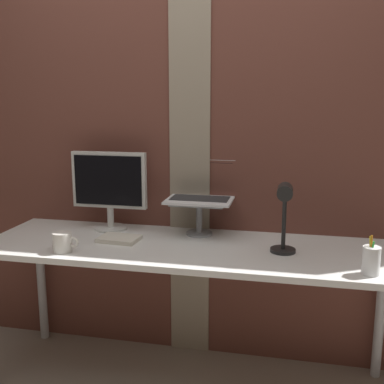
{
  "coord_description": "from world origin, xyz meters",
  "views": [
    {
      "loc": [
        0.51,
        -2.11,
        1.46
      ],
      "look_at": [
        0.03,
        0.14,
        0.99
      ],
      "focal_mm": 43.53,
      "sensor_mm": 36.0,
      "label": 1
    }
  ],
  "objects": [
    {
      "name": "ground_plane",
      "position": [
        0.0,
        0.0,
        0.0
      ],
      "size": [
        6.0,
        6.0,
        0.0
      ],
      "primitive_type": "plane",
      "color": "gray"
    },
    {
      "name": "desk_lamp",
      "position": [
        0.49,
        -0.01,
        0.96
      ],
      "size": [
        0.12,
        0.2,
        0.34
      ],
      "color": "black",
      "rests_on": "desk"
    },
    {
      "name": "brick_wall_back",
      "position": [
        0.0,
        0.42,
        1.17
      ],
      "size": [
        3.37,
        0.16,
        2.34
      ],
      "color": "brown",
      "rests_on": "ground_plane"
    },
    {
      "name": "paper_clutter_stack",
      "position": [
        -0.33,
        0.04,
        0.75
      ],
      "size": [
        0.21,
        0.16,
        0.02
      ],
      "primitive_type": "cube",
      "rotation": [
        0.0,
        0.0,
        -0.08
      ],
      "color": "silver",
      "rests_on": "desk"
    },
    {
      "name": "desk",
      "position": [
        0.03,
        0.04,
        0.67
      ],
      "size": [
        2.06,
        0.63,
        0.74
      ],
      "color": "white",
      "rests_on": "ground_plane"
    },
    {
      "name": "monitor",
      "position": [
        -0.46,
        0.24,
        1.0
      ],
      "size": [
        0.42,
        0.18,
        0.43
      ],
      "color": "silver",
      "rests_on": "desk"
    },
    {
      "name": "pen_cup",
      "position": [
        0.85,
        -0.18,
        0.8
      ],
      "size": [
        0.07,
        0.07,
        0.17
      ],
      "color": "white",
      "rests_on": "desk"
    },
    {
      "name": "laptop_stand",
      "position": [
        0.05,
        0.24,
        0.87
      ],
      "size": [
        0.28,
        0.22,
        0.18
      ],
      "color": "gray",
      "rests_on": "desk"
    },
    {
      "name": "laptop",
      "position": [
        0.05,
        0.31,
        0.98
      ],
      "size": [
        0.35,
        0.3,
        0.21
      ],
      "color": "white",
      "rests_on": "laptop_stand"
    },
    {
      "name": "coffee_mug",
      "position": [
        -0.53,
        -0.18,
        0.79
      ],
      "size": [
        0.13,
        0.09,
        0.09
      ],
      "color": "silver",
      "rests_on": "desk"
    }
  ]
}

